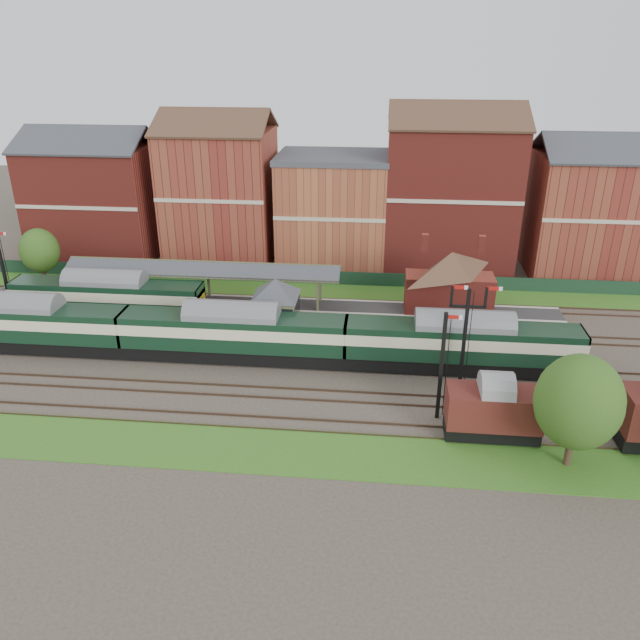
# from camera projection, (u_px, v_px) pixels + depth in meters

# --- Properties ---
(ground) EXTENTS (160.00, 160.00, 0.00)m
(ground) POSITION_uv_depth(u_px,v_px,m) (307.00, 363.00, 50.82)
(ground) COLOR #473D33
(ground) RESTS_ON ground
(grass_back) EXTENTS (90.00, 4.50, 0.06)m
(grass_back) POSITION_uv_depth(u_px,v_px,m) (325.00, 291.00, 65.31)
(grass_back) COLOR #2D6619
(grass_back) RESTS_ON ground
(grass_front) EXTENTS (90.00, 5.00, 0.06)m
(grass_front) POSITION_uv_depth(u_px,v_px,m) (284.00, 451.00, 39.93)
(grass_front) COLOR #2D6619
(grass_front) RESTS_ON ground
(fence) EXTENTS (90.00, 0.12, 1.50)m
(fence) POSITION_uv_depth(u_px,v_px,m) (327.00, 278.00, 66.83)
(fence) COLOR #193823
(fence) RESTS_ON ground
(platform) EXTENTS (55.00, 3.40, 1.00)m
(platform) POSITION_uv_depth(u_px,v_px,m) (267.00, 308.00, 59.92)
(platform) COLOR #2D2D2D
(platform) RESTS_ON ground
(signal_box) EXTENTS (5.40, 5.40, 6.00)m
(signal_box) POSITION_uv_depth(u_px,v_px,m) (276.00, 310.00, 52.73)
(signal_box) COLOR #596E4E
(signal_box) RESTS_ON ground
(brick_hut) EXTENTS (3.20, 2.64, 2.94)m
(brick_hut) POSITION_uv_depth(u_px,v_px,m) (370.00, 335.00, 52.82)
(brick_hut) COLOR maroon
(brick_hut) RESTS_ON ground
(station_building) EXTENTS (8.10, 8.10, 5.90)m
(station_building) POSITION_uv_depth(u_px,v_px,m) (450.00, 281.00, 56.92)
(station_building) COLOR maroon
(station_building) RESTS_ON platform
(canopy) EXTENTS (26.00, 3.89, 4.08)m
(canopy) POSITION_uv_depth(u_px,v_px,m) (203.00, 266.00, 58.79)
(canopy) COLOR #515635
(canopy) RESTS_ON platform
(semaphore_bracket) EXTENTS (3.60, 0.25, 8.18)m
(semaphore_bracket) POSITION_uv_depth(u_px,v_px,m) (466.00, 331.00, 45.54)
(semaphore_bracket) COLOR black
(semaphore_bracket) RESTS_ON ground
(semaphore_platform_end) EXTENTS (1.23, 0.25, 8.00)m
(semaphore_platform_end) POSITION_uv_depth(u_px,v_px,m) (3.00, 269.00, 59.12)
(semaphore_platform_end) COLOR black
(semaphore_platform_end) RESTS_ON ground
(semaphore_siding) EXTENTS (1.23, 0.25, 8.00)m
(semaphore_siding) POSITION_uv_depth(u_px,v_px,m) (442.00, 365.00, 41.84)
(semaphore_siding) COLOR black
(semaphore_siding) RESTS_ON ground
(town_backdrop) EXTENTS (69.00, 10.00, 16.00)m
(town_backdrop) POSITION_uv_depth(u_px,v_px,m) (331.00, 204.00, 70.61)
(town_backdrop) COLOR maroon
(town_backdrop) RESTS_ON ground
(dmu_train) EXTENTS (54.80, 2.88, 4.21)m
(dmu_train) POSITION_uv_depth(u_px,v_px,m) (233.00, 333.00, 50.36)
(dmu_train) COLOR black
(dmu_train) RESTS_ON ground
(platform_railcar) EXTENTS (17.84, 2.81, 4.11)m
(platform_railcar) POSITION_uv_depth(u_px,v_px,m) (107.00, 297.00, 57.51)
(platform_railcar) COLOR black
(platform_railcar) RESTS_ON ground
(goods_van_a) EXTENTS (6.07, 2.63, 3.68)m
(goods_van_a) POSITION_uv_depth(u_px,v_px,m) (493.00, 410.00, 40.57)
(goods_van_a) COLOR black
(goods_van_a) RESTS_ON ground
(tree_far) EXTENTS (5.14, 5.14, 7.50)m
(tree_far) POSITION_uv_depth(u_px,v_px,m) (579.00, 402.00, 36.85)
(tree_far) COLOR #382619
(tree_far) RESTS_ON ground
(tree_back) EXTENTS (4.10, 4.10, 6.00)m
(tree_back) POSITION_uv_depth(u_px,v_px,m) (39.00, 251.00, 66.12)
(tree_back) COLOR #382619
(tree_back) RESTS_ON ground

